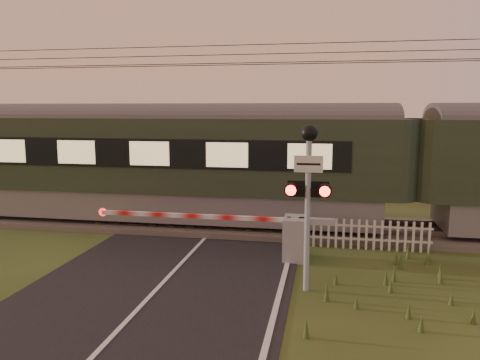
% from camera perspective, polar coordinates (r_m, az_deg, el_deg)
% --- Properties ---
extents(ground, '(160.00, 160.00, 0.00)m').
position_cam_1_polar(ground, '(10.49, -11.25, -14.17)').
color(ground, '#2E3B16').
rests_on(ground, ground).
extents(road, '(6.00, 140.00, 0.03)m').
position_cam_1_polar(road, '(10.28, -11.65, -14.61)').
color(road, black).
rests_on(road, ground).
extents(track_bed, '(140.00, 3.40, 0.39)m').
position_cam_1_polar(track_bed, '(16.38, -2.80, -5.39)').
color(track_bed, '#47423D').
rests_on(track_bed, ground).
extents(overhead_wires, '(120.00, 0.62, 0.62)m').
position_cam_1_polar(overhead_wires, '(15.97, -2.96, 14.71)').
color(overhead_wires, black).
rests_on(overhead_wires, ground).
extents(train, '(41.86, 2.89, 3.90)m').
position_cam_1_polar(train, '(15.78, 20.18, 1.56)').
color(train, gray).
rests_on(train, ground).
extents(boom_gate, '(6.73, 0.90, 1.19)m').
position_cam_1_polar(boom_gate, '(12.81, 5.38, -6.72)').
color(boom_gate, gray).
rests_on(boom_gate, ground).
extents(crossing_signal, '(0.95, 0.37, 3.71)m').
position_cam_1_polar(crossing_signal, '(10.24, 8.32, 0.21)').
color(crossing_signal, gray).
rests_on(crossing_signal, ground).
extents(picket_fence, '(3.45, 0.07, 0.88)m').
position_cam_1_polar(picket_fence, '(14.09, 15.60, -6.45)').
color(picket_fence, silver).
rests_on(picket_fence, ground).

